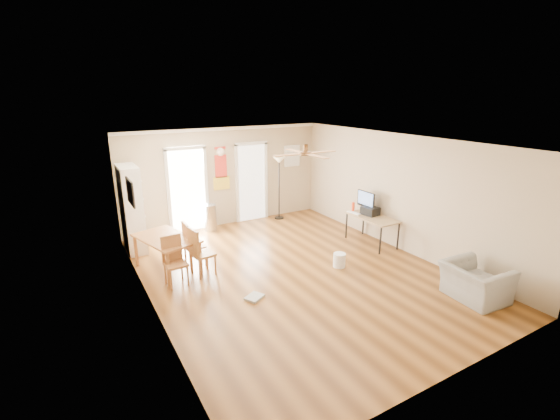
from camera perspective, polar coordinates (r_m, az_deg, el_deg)
floor at (r=7.87m, az=2.21°, el=-9.15°), size 7.00×7.00×0.00m
ceiling at (r=7.12m, az=2.45°, el=9.99°), size 5.50×7.00×0.00m
wall_back at (r=10.42m, az=-8.02°, el=4.84°), size 5.50×0.04×2.60m
wall_front at (r=5.01m, az=24.55°, el=-10.30°), size 5.50×0.04×2.60m
wall_left at (r=6.43m, az=-18.94°, el=-3.66°), size 0.04×7.00×2.60m
wall_right at (r=9.11m, az=17.14°, el=2.48°), size 0.04×7.00×2.60m
crown_molding at (r=7.12m, az=2.45°, el=9.67°), size 5.50×7.00×0.08m
kitchen_doorway at (r=10.13m, az=-13.43°, el=2.73°), size 0.90×0.10×2.10m
bathroom_doorway at (r=10.76m, az=-4.23°, el=3.97°), size 0.80×0.10×2.10m
wall_decal at (r=10.31m, az=-8.68°, el=6.09°), size 0.46×0.03×1.10m
ac_grille at (r=11.23m, az=1.76°, el=7.95°), size 0.50×0.04×0.60m
framed_poster at (r=7.65m, az=-21.18°, el=2.48°), size 0.04×0.66×0.48m
ceiling_fan at (r=6.89m, az=3.78°, el=8.31°), size 1.24×1.24×0.20m
bookshelf at (r=9.20m, az=-21.00°, el=0.12°), size 0.42×0.89×1.95m
dining_table at (r=8.19m, az=-16.23°, el=-6.13°), size 1.18×1.56×0.69m
dining_chair_right_a at (r=8.20m, az=-12.44°, el=-4.87°), size 0.39×0.39×0.94m
dining_chair_right_b at (r=7.75m, az=-11.28°, el=-6.00°), size 0.45×0.45×0.97m
dining_chair_near at (r=7.47m, az=-15.12°, el=-7.34°), size 0.41×0.41×0.93m
trash_can at (r=10.18m, az=-10.21°, el=-1.12°), size 0.33×0.33×0.69m
torchiere_lamp at (r=10.85m, az=-0.13°, el=3.21°), size 0.39×0.39×1.76m
computer_desk at (r=9.42m, az=13.28°, el=-2.91°), size 0.62×1.25×0.67m
imac at (r=9.53m, az=12.49°, el=1.15°), size 0.19×0.57×0.52m
keyboard at (r=9.49m, az=10.79°, el=-0.41°), size 0.17×0.38×0.01m
printer at (r=9.42m, az=13.12°, el=-0.12°), size 0.36×0.41×0.19m
orange_bottle at (r=9.64m, az=10.71°, el=0.48°), size 0.09×0.09×0.22m
wastebasket_a at (r=8.14m, az=8.72°, el=-7.30°), size 0.27×0.27×0.29m
floor_cloth at (r=6.96m, az=-3.79°, el=-12.69°), size 0.39×0.36×0.04m
armchair at (r=7.60m, az=26.76°, el=-9.47°), size 0.93×1.04×0.63m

